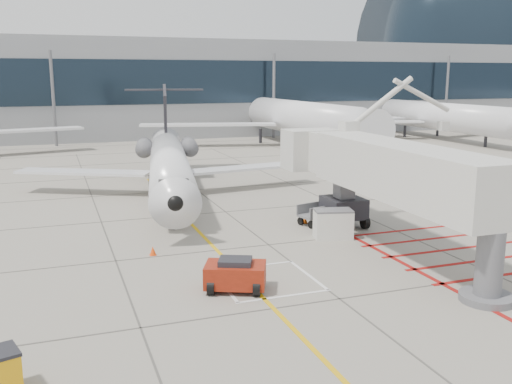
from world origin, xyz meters
name	(u,v)px	position (x,y,z in m)	size (l,w,h in m)	color
ground_plane	(299,268)	(0.00, 0.00, 0.00)	(260.00, 260.00, 0.00)	gray
regional_jet	(169,148)	(-2.88, 15.78, 3.94)	(23.83, 30.05, 7.87)	white
jet_bridge	(401,182)	(5.50, 0.17, 3.72)	(8.82, 18.62, 7.45)	silver
pushback_tug	(235,274)	(-3.67, -1.64, 0.73)	(2.51, 1.57, 1.46)	maroon
baggage_cart	(316,214)	(4.22, 6.94, 0.66)	(2.08, 1.32, 1.32)	slate
ground_power_unit	(333,224)	(3.82, 3.98, 0.81)	(2.06, 1.20, 1.63)	silver
cone_nose	(153,251)	(-6.13, 4.31, 0.23)	(0.33, 0.33, 0.46)	#EE440C
cone_side	(305,219)	(3.74, 7.51, 0.23)	(0.33, 0.33, 0.46)	#E0510B
terminal_building	(181,87)	(10.00, 70.00, 7.00)	(180.00, 28.00, 14.00)	gray
terminal_glass_band	(203,82)	(10.00, 55.95, 8.00)	(180.00, 0.10, 6.00)	black
terminal_dome	(481,49)	(70.00, 70.00, 14.00)	(40.00, 28.00, 28.00)	black
bg_aircraft_c	(289,95)	(18.99, 46.00, 6.41)	(38.44, 42.71, 12.81)	silver
bg_aircraft_d	(431,98)	(41.15, 46.00, 5.75)	(34.48, 38.31, 11.49)	silver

